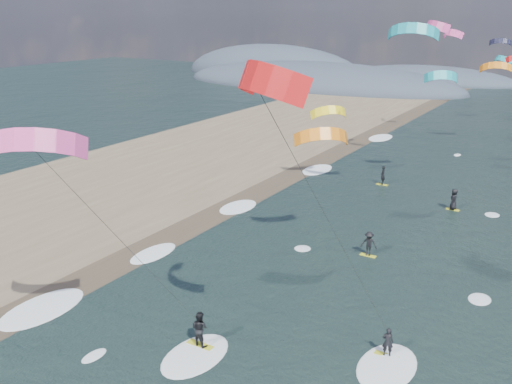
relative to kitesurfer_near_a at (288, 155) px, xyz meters
The scene contains 7 objects.
wet_sand_strip 19.14m from the kitesurfer_near_a, 168.87° to the left, with size 3.00×240.00×0.00m, color #382D23.
coastal_hills 112.45m from the kitesurfer_near_a, 115.63° to the left, with size 80.00×41.00×15.00m.
kitesurfer_near_a is the anchor object (origin of this frame).
kitesurfer_near_b 8.81m from the kitesurfer_near_a, 154.91° to the right, with size 7.25×9.18×12.42m.
far_kitesurfers 24.91m from the kitesurfer_near_a, 95.09° to the left, with size 8.54×16.96×1.83m.
bg_kite_field 46.48m from the kitesurfer_near_a, 95.84° to the left, with size 13.46×70.27×8.79m.
shoreline_surf 19.55m from the kitesurfer_near_a, 151.46° to the left, with size 2.40×79.40×0.11m.
Camera 1 is at (13.68, -11.86, 16.13)m, focal length 40.00 mm.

